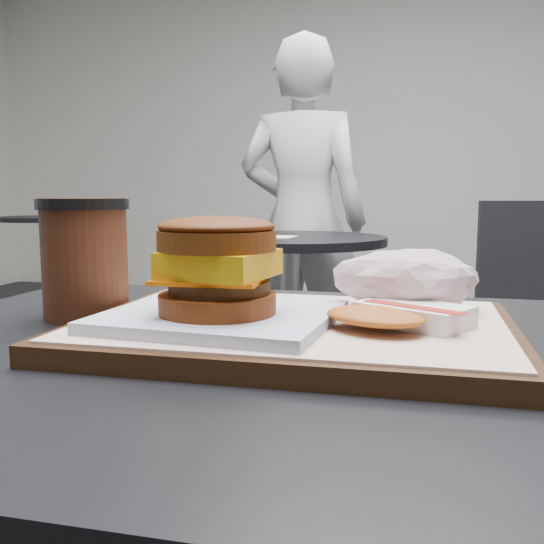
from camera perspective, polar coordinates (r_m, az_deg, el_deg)
The scene contains 10 objects.
serving_tray at distance 0.55m, azimuth 2.20°, elevation -5.43°, with size 0.38×0.28×0.02m.
breakfast_sandwich at distance 0.52m, azimuth -5.03°, elevation -0.61°, with size 0.20×0.18×0.09m.
hash_brown at distance 0.52m, azimuth 11.63°, elevation -4.00°, with size 0.14×0.12×0.02m.
crumpled_wrapper at distance 0.59m, azimuth 12.42°, elevation -0.71°, with size 0.13×0.11×0.06m, color silver, non-canonical shape.
coffee_cup at distance 0.67m, azimuth -17.21°, elevation 1.65°, with size 0.09×0.09×0.13m.
neighbor_table at distance 2.23m, azimuth 1.70°, elevation -1.75°, with size 0.70×0.70×0.75m.
napkin at distance 2.14m, azimuth 0.49°, elevation 3.32°, with size 0.12×0.12×0.00m, color white.
neighbor_chair at distance 2.28m, azimuth 20.38°, elevation -3.03°, with size 0.63×0.49×0.88m.
patron at distance 2.68m, azimuth 2.87°, elevation 4.77°, with size 0.57×0.37×1.56m, color silver.
bg_table_mid at distance 4.48m, azimuth -20.34°, elevation 2.52°, with size 0.66×0.66×0.75m.
Camera 1 is at (0.11, -0.50, 0.90)m, focal length 40.00 mm.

